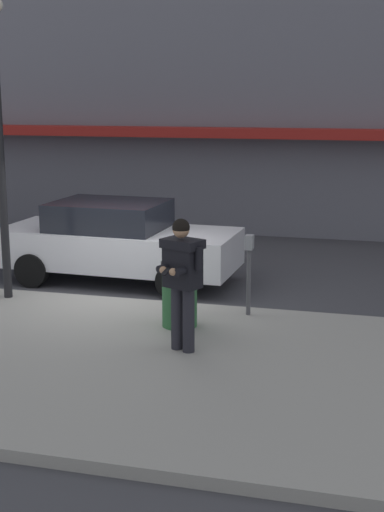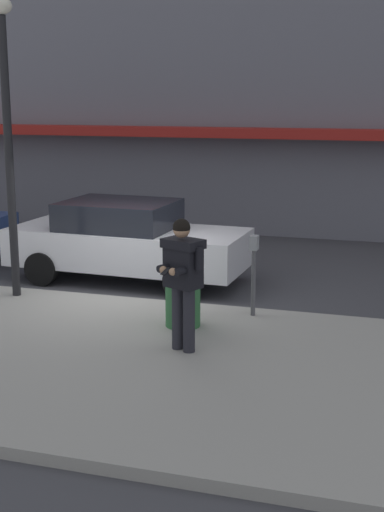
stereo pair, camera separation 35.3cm
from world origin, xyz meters
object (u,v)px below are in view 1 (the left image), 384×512
parked_sedan_mid (117,241)px  parking_meter (249,263)px  man_texting_on_phone (182,270)px  trash_bin (180,294)px

parked_sedan_mid → parking_meter: 3.48m
parked_sedan_mid → man_texting_on_phone: man_texting_on_phone is taller
parked_sedan_mid → man_texting_on_phone: 4.42m
parked_sedan_mid → man_texting_on_phone: bearing=-58.1°
trash_bin → parking_meter: bearing=41.8°
parking_meter → trash_bin: size_ratio=1.30×
parked_sedan_mid → trash_bin: parked_sedan_mid is taller
parked_sedan_mid → man_texting_on_phone: (2.32, -3.73, 0.46)m
man_texting_on_phone → trash_bin: size_ratio=1.84×
man_texting_on_phone → trash_bin: bearing=107.5°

